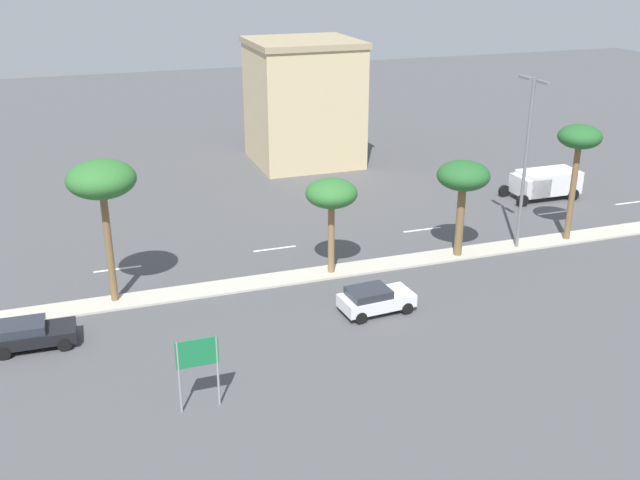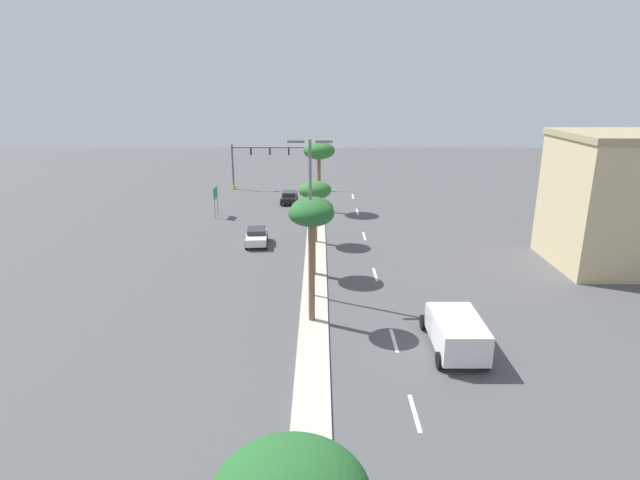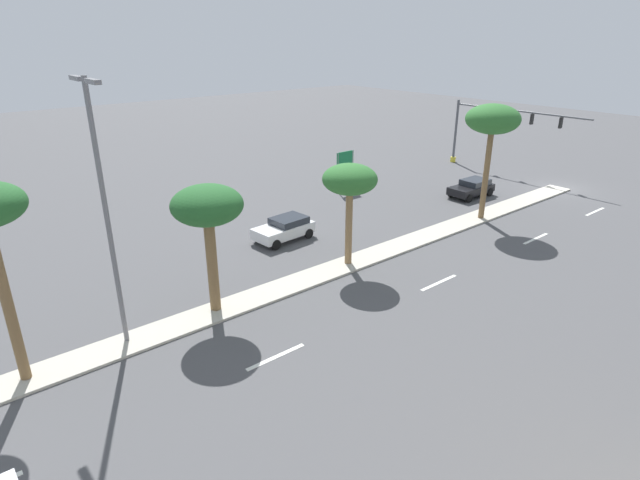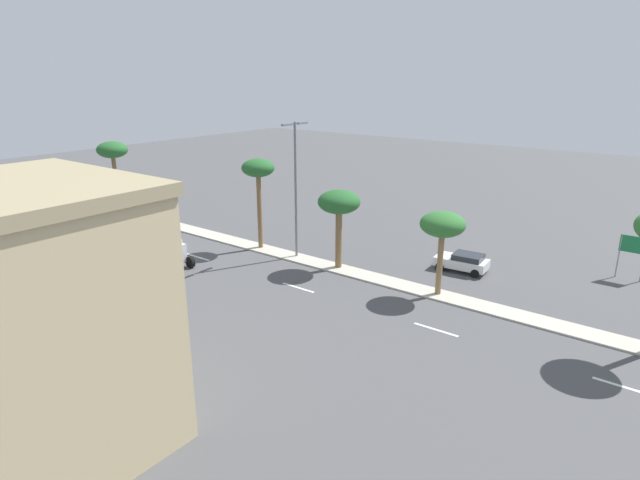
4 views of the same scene
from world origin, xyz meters
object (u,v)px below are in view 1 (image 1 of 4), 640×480
Objects in this scene: street_lamp_far at (527,152)px; sedan_black_near at (31,333)px; palm_tree_inboard at (331,195)px; palm_tree_front at (463,178)px; palm_tree_outboard at (101,182)px; palm_tree_rear at (579,141)px; commercial_building at (304,102)px; box_truck at (543,183)px; directional_road_sign at (198,359)px; sedan_white_right at (375,299)px.

street_lamp_far is 2.74× the size of sedan_black_near.
palm_tree_inboard is at bearing -90.86° from street_lamp_far.
palm_tree_front is at bearing 89.09° from palm_tree_inboard.
palm_tree_outboard is 28.87m from palm_tree_rear.
commercial_building is 24.01m from palm_tree_front.
palm_tree_front is at bearing -55.41° from box_truck.
palm_tree_outboard is 12.55m from palm_tree_inboard.
directional_road_sign is 0.58× the size of box_truck.
box_truck is at bearing 107.17° from sedan_black_near.
palm_tree_outboard is at bearing -90.76° from palm_tree_rear.
commercial_building is 1.36× the size of palm_tree_outboard.
commercial_building is at bearing -156.18° from palm_tree_rear.
palm_tree_outboard is 1.38× the size of palm_tree_inboard.
sedan_black_near is 17.17m from sedan_white_right.
sedan_black_near is at bearing -83.77° from street_lamp_far.
directional_road_sign is 0.82× the size of sedan_white_right.
palm_tree_front is 10.39m from sedan_white_right.
sedan_black_near is at bearing -138.79° from directional_road_sign.
palm_tree_front is (23.89, 2.39, -0.27)m from commercial_building.
palm_tree_outboard is 1.30× the size of palm_tree_front.
commercial_building is 26.06m from palm_tree_rear.
palm_tree_outboard is (23.43, -18.36, 1.48)m from commercial_building.
sedan_black_near is at bearing -82.59° from palm_tree_front.
sedan_white_right is (5.25, -7.84, -4.34)m from palm_tree_front.
directional_road_sign is 25.20m from street_lamp_far.
palm_tree_rear is at bearing 89.24° from palm_tree_outboard.
sedan_black_near is (3.37, -16.54, -4.15)m from palm_tree_inboard.
directional_road_sign is at bearing -61.05° from sedan_white_right.
palm_tree_rear is at bearing 108.47° from sedan_white_right.
palm_tree_front is at bearing 97.41° from sedan_black_near.
palm_tree_outboard is at bearing -76.80° from box_truck.
palm_tree_front reaches higher than directional_road_sign.
directional_road_sign is 10.39m from sedan_black_near.
box_truck is (-8.08, 11.71, -3.87)m from palm_tree_front.
box_truck is at bearing 41.72° from commercial_building.
commercial_building is at bearing 141.92° from palm_tree_outboard.
street_lamp_far is 1.88× the size of box_truck.
street_lamp_far reaches higher than sedan_black_near.
palm_tree_outboard is 15.37m from sedan_white_right.
sedan_white_right is (2.01, 17.05, 0.03)m from sedan_black_near.
palm_tree_outboard is 1.96× the size of sedan_white_right.
palm_tree_inboard is at bearing -90.91° from palm_tree_front.
palm_tree_inboard reaches higher than box_truck.
palm_tree_front is at bearing 5.72° from commercial_building.
palm_tree_outboard reaches higher than sedan_black_near.
palm_tree_outboard reaches higher than palm_tree_inboard.
street_lamp_far is at bearing 115.96° from directional_road_sign.
palm_tree_inboard is 0.95× the size of palm_tree_front.
palm_tree_rear is 17.84m from sedan_white_right.
palm_tree_front is (-10.95, 18.14, 2.71)m from directional_road_sign.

